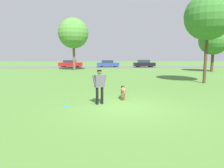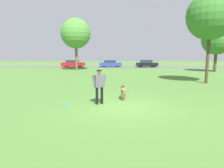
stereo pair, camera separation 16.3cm
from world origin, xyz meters
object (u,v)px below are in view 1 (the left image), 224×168
(tree_near_right, at_px, (208,17))
(tree_far_right, at_px, (214,40))
(person, at_px, (100,84))
(dog, at_px, (123,90))
(frisbee, at_px, (66,106))
(parked_car_black, at_px, (144,64))
(parked_car_red, at_px, (70,64))
(parked_car_blue, at_px, (108,64))
(tree_far_left, at_px, (73,33))

(tree_near_right, distance_m, tree_far_right, 12.66)
(person, xyz_separation_m, dog, (1.20, 1.00, -0.50))
(frisbee, distance_m, parked_car_black, 29.27)
(parked_car_red, xyz_separation_m, parked_car_black, (13.65, -0.55, 0.02))
(dog, height_order, parked_car_blue, parked_car_blue)
(person, bearing_deg, parked_car_black, 50.06)
(frisbee, height_order, tree_near_right, tree_near_right)
(parked_car_blue, xyz_separation_m, parked_car_black, (6.69, -0.77, 0.03))
(dog, bearing_deg, tree_near_right, -51.14)
(person, height_order, parked_car_blue, person)
(parked_car_blue, bearing_deg, tree_near_right, -71.28)
(parked_car_blue, bearing_deg, parked_car_red, -179.76)
(frisbee, height_order, parked_car_red, parked_car_red)
(tree_near_right, distance_m, parked_car_blue, 23.27)
(dog, relative_size, parked_car_blue, 0.27)
(dog, relative_size, frisbee, 4.79)
(parked_car_red, distance_m, parked_car_black, 13.66)
(dog, relative_size, parked_car_black, 0.29)
(parked_car_red, relative_size, parked_car_black, 1.10)
(person, bearing_deg, parked_car_red, 77.68)
(dog, bearing_deg, tree_far_right, -39.34)
(parked_car_blue, bearing_deg, dog, -90.08)
(dog, relative_size, parked_car_red, 0.27)
(tree_far_right, distance_m, parked_car_black, 12.83)
(person, bearing_deg, frisbee, 170.63)
(tree_far_left, xyz_separation_m, parked_car_red, (-1.89, 7.29, -4.74))
(tree_far_left, bearing_deg, parked_car_red, 104.56)
(tree_far_right, distance_m, parked_car_blue, 18.06)
(dog, xyz_separation_m, tree_near_right, (7.20, 5.88, 4.84))
(parked_car_blue, bearing_deg, frisbee, -95.55)
(tree_far_left, height_order, parked_car_red, tree_far_left)
(tree_near_right, xyz_separation_m, parked_car_red, (-14.85, 21.17, -4.67))
(tree_near_right, bearing_deg, frisbee, -143.58)
(person, xyz_separation_m, tree_far_right, (14.77, 17.77, 3.27))
(tree_far_right, height_order, parked_car_blue, tree_far_right)
(tree_near_right, xyz_separation_m, parked_car_black, (-1.20, 20.62, -4.65))
(dog, xyz_separation_m, parked_car_red, (-7.65, 27.05, 0.18))
(tree_near_right, xyz_separation_m, parked_car_blue, (-7.89, 21.39, -4.68))
(person, xyz_separation_m, frisbee, (-1.50, -0.43, -0.97))
(tree_far_left, relative_size, parked_car_black, 1.96)
(person, distance_m, tree_far_left, 21.71)
(frisbee, relative_size, parked_car_black, 0.06)
(tree_far_right, bearing_deg, frisbee, -131.80)
(parked_car_black, bearing_deg, tree_near_right, -88.26)
(tree_far_right, bearing_deg, tree_far_left, 171.19)
(tree_far_left, relative_size, tree_far_right, 1.22)
(dog, relative_size, tree_far_left, 0.15)
(tree_far_left, bearing_deg, frisbee, -81.82)
(dog, distance_m, frisbee, 3.10)
(parked_car_blue, bearing_deg, person, -92.57)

